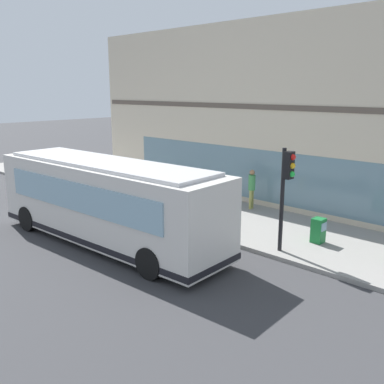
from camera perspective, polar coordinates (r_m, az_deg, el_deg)
ground at (r=16.35m, az=-9.66°, el=-6.59°), size 120.00×120.00×0.00m
sidewalk_curb at (r=19.60m, az=2.31°, el=-2.78°), size 4.95×40.00×0.15m
building_corner at (r=24.59m, az=13.58°, el=10.22°), size 9.24×21.31×8.64m
city_bus_nearside at (r=15.93m, az=-11.23°, el=-1.35°), size 3.11×10.17×3.07m
traffic_light_near_corner at (r=14.51m, az=12.36°, el=1.48°), size 0.32×0.49×3.54m
fire_hydrant at (r=17.67m, az=0.31°, el=-3.11°), size 0.35×0.35×0.74m
pedestrian_walking_along_curb at (r=19.95m, az=7.90°, el=0.76°), size 0.32×0.32×1.82m
newspaper_vending_box at (r=16.22m, az=16.34°, el=-4.88°), size 0.44×0.42×0.90m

